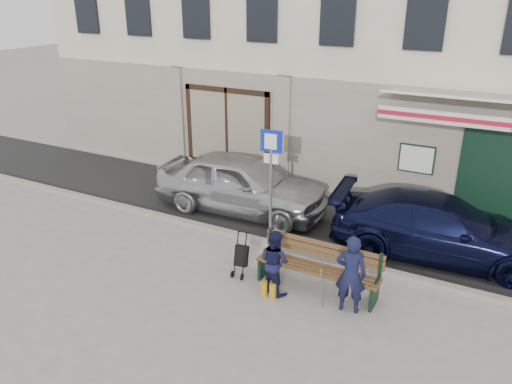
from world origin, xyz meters
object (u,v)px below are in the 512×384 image
Objects in this scene: man at (351,274)px; woman at (275,262)px; bench at (315,268)px; car_silver at (241,183)px; parking_sign at (271,169)px; stroller at (241,257)px; car_navy at (440,228)px.

woman is at bearing -6.93° from man.
bench is 1.61× the size of man.
parking_sign is at bearing -132.72° from car_silver.
parking_sign is at bearing 86.64° from stroller.
stroller is (-0.85, 0.22, -0.23)m from woman.
woman is (-0.65, -0.44, 0.18)m from bench.
car_silver is at bearing -31.75° from woman.
parking_sign reaches higher than bench.
parking_sign is at bearing -44.93° from man.
car_navy is 3.83m from woman.
parking_sign is 2.88× the size of stroller.
car_silver reaches higher than stroller.
stroller is at bearing 4.65° from woman.
car_silver is 3.17m from stroller.
car_silver is 3.98m from bench.
car_silver reaches higher than man.
car_silver is at bearing 140.28° from bench.
stroller is (-1.50, -0.21, -0.05)m from bench.
bench reaches higher than stroller.
man is (3.85, -2.90, -0.02)m from car_silver.
bench is (1.62, -1.34, -1.30)m from parking_sign.
parking_sign is (-3.48, -1.12, 1.10)m from car_navy.
man is at bearing -11.36° from stroller.
car_navy is 3.07× the size of man.
woman reaches higher than stroller.
man is at bearing -24.58° from bench.
stroller is (-3.36, -2.67, -0.26)m from car_navy.
man is (2.42, -1.70, -1.02)m from parking_sign.
bench is at bearing -132.48° from car_silver.
man reaches higher than woman.
car_navy is at bearing 30.80° from stroller.
parking_sign is 2.06m from stroller.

